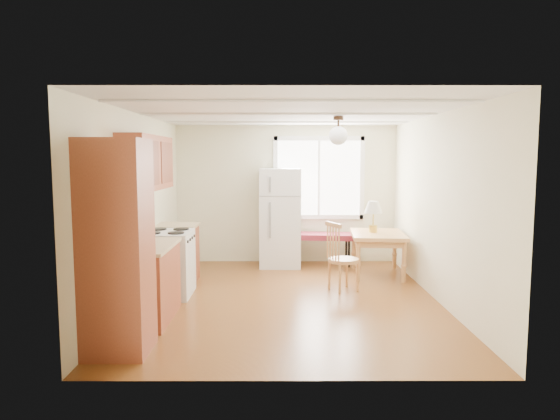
{
  "coord_description": "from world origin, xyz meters",
  "views": [
    {
      "loc": [
        -0.13,
        -6.62,
        1.92
      ],
      "look_at": [
        -0.11,
        0.67,
        1.15
      ],
      "focal_mm": 32.0,
      "sensor_mm": 36.0,
      "label": 1
    }
  ],
  "objects_px": {
    "dining_table": "(378,239)",
    "refrigerator": "(280,218)",
    "chair": "(338,252)",
    "bench": "(318,237)"
  },
  "relations": [
    {
      "from": "chair",
      "to": "dining_table",
      "type": "bearing_deg",
      "value": 28.52
    },
    {
      "from": "dining_table",
      "to": "refrigerator",
      "type": "bearing_deg",
      "value": 160.54
    },
    {
      "from": "bench",
      "to": "chair",
      "type": "relative_size",
      "value": 1.3
    },
    {
      "from": "bench",
      "to": "chair",
      "type": "distance_m",
      "value": 1.75
    },
    {
      "from": "refrigerator",
      "to": "bench",
      "type": "bearing_deg",
      "value": 3.56
    },
    {
      "from": "bench",
      "to": "chair",
      "type": "height_order",
      "value": "chair"
    },
    {
      "from": "refrigerator",
      "to": "chair",
      "type": "relative_size",
      "value": 1.74
    },
    {
      "from": "refrigerator",
      "to": "bench",
      "type": "relative_size",
      "value": 1.34
    },
    {
      "from": "refrigerator",
      "to": "dining_table",
      "type": "distance_m",
      "value": 1.76
    },
    {
      "from": "refrigerator",
      "to": "chair",
      "type": "xyz_separation_m",
      "value": [
        0.82,
        -1.71,
        -0.3
      ]
    }
  ]
}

